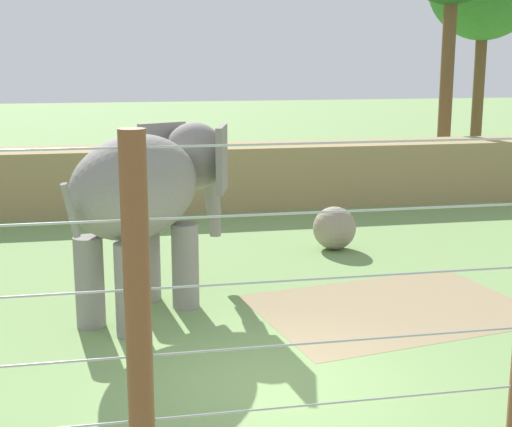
# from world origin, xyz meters

# --- Properties ---
(ground_plane) EXTENTS (120.00, 120.00, 0.00)m
(ground_plane) POSITION_xyz_m (0.00, 0.00, 0.00)
(ground_plane) COLOR #759956
(dirt_patch) EXTENTS (5.11, 4.07, 0.01)m
(dirt_patch) POSITION_xyz_m (2.75, 2.47, 0.00)
(dirt_patch) COLOR #937F5B
(dirt_patch) RESTS_ON ground
(embankment_wall) EXTENTS (36.00, 1.80, 1.77)m
(embankment_wall) POSITION_xyz_m (0.00, 11.76, 0.89)
(embankment_wall) COLOR tan
(embankment_wall) RESTS_ON ground
(elephant) EXTENTS (3.36, 3.66, 3.13)m
(elephant) POSITION_xyz_m (-1.37, 3.18, 2.08)
(elephant) COLOR gray
(elephant) RESTS_ON ground
(enrichment_ball) EXTENTS (0.98, 0.98, 0.98)m
(enrichment_ball) POSITION_xyz_m (2.91, 6.52, 0.49)
(enrichment_ball) COLOR gray
(enrichment_ball) RESTS_ON ground
(cable_fence) EXTENTS (11.12, 0.22, 3.77)m
(cable_fence) POSITION_xyz_m (-0.00, -3.19, 1.89)
(cable_fence) COLOR brown
(cable_fence) RESTS_ON ground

